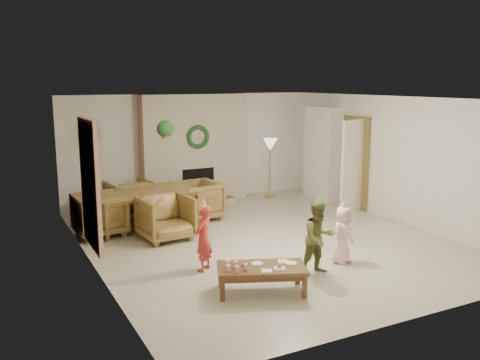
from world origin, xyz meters
TOP-DOWN VIEW (x-y plane):
  - floor at (0.00, 0.00)m, footprint 7.00×7.00m
  - ceiling at (0.00, 0.00)m, footprint 7.00×7.00m
  - wall_back at (0.00, 3.50)m, footprint 7.00×0.00m
  - wall_front at (0.00, -3.50)m, footprint 7.00×0.00m
  - wall_left at (-3.00, 0.00)m, footprint 0.00×7.00m
  - wall_right at (3.00, 0.00)m, footprint 0.00×7.00m
  - fireplace_mass at (0.00, 3.30)m, footprint 2.50×0.40m
  - fireplace_hearth at (0.00, 2.95)m, footprint 1.60×0.30m
  - fireplace_firebox at (0.00, 3.12)m, footprint 0.75×0.12m
  - fireplace_wreath at (0.00, 3.07)m, footprint 0.54×0.10m
  - floor_lamp_base at (1.84, 3.00)m, footprint 0.27×0.27m
  - floor_lamp_post at (1.84, 3.00)m, footprint 0.03×0.03m
  - floor_lamp_shade at (1.84, 3.00)m, footprint 0.34×0.34m
  - bookshelf_carcass at (2.84, 2.30)m, footprint 0.30×1.00m
  - bookshelf_shelf_a at (2.82, 2.30)m, footprint 0.30×0.92m
  - bookshelf_shelf_b at (2.82, 2.30)m, footprint 0.30×0.92m
  - bookshelf_shelf_c at (2.82, 2.30)m, footprint 0.30×0.92m
  - bookshelf_shelf_d at (2.82, 2.30)m, footprint 0.30×0.92m
  - books_row_lower at (2.80, 2.15)m, footprint 0.20×0.40m
  - books_row_mid at (2.80, 2.35)m, footprint 0.20×0.44m
  - books_row_upper at (2.80, 2.20)m, footprint 0.20×0.36m
  - door_frame at (2.96, 1.20)m, footprint 0.05×0.86m
  - door_leaf at (2.58, 0.82)m, footprint 0.77×0.32m
  - curtain_panel at (-2.96, 0.20)m, footprint 0.06×1.20m
  - dining_table at (-1.65, 1.73)m, footprint 2.14×1.34m
  - dining_chair_near at (-1.56, 0.84)m, footprint 0.93×0.95m
  - dining_chair_far at (-1.74, 2.62)m, footprint 0.93×0.95m
  - dining_chair_left at (-2.54, 1.64)m, footprint 0.95×0.93m
  - dining_chair_right at (-0.54, 1.85)m, footprint 0.95×0.93m
  - hanging_plant_cord at (-1.30, 1.50)m, footprint 0.01×0.01m
  - hanging_plant_pot at (-1.30, 1.50)m, footprint 0.16×0.16m
  - hanging_plant_foliage at (-1.30, 1.50)m, footprint 0.32×0.32m
  - coffee_table_top at (-1.19, -1.98)m, footprint 1.32×1.00m
  - coffee_table_apron at (-1.19, -1.98)m, footprint 1.20×0.88m
  - coffee_leg_fl at (-1.78, -2.00)m, footprint 0.08×0.08m
  - coffee_leg_fr at (-0.78, -2.41)m, footprint 0.08×0.08m
  - coffee_leg_bl at (-1.59, -1.55)m, footprint 0.08×0.08m
  - coffee_leg_br at (-0.60, -1.96)m, footprint 0.08×0.08m
  - cup_a at (-1.66, -1.93)m, footprint 0.08×0.08m
  - cup_b at (-1.59, -1.76)m, footprint 0.08×0.08m
  - cup_c at (-1.58, -2.01)m, footprint 0.08×0.08m
  - cup_d at (-1.51, -1.85)m, footprint 0.08×0.08m
  - cup_e at (-1.43, -2.00)m, footprint 0.08×0.08m
  - cup_f at (-1.36, -1.83)m, footprint 0.08×0.08m
  - plate_a at (-1.19, -1.86)m, footprint 0.21×0.21m
  - plate_b at (-1.01, -2.15)m, footprint 0.21×0.21m
  - plate_c at (-0.78, -2.05)m, footprint 0.21×0.21m
  - food_scoop at (-1.01, -2.15)m, footprint 0.08×0.08m
  - napkin_left at (-1.21, -2.15)m, footprint 0.18×0.18m
  - napkin_right at (-0.83, -1.95)m, footprint 0.18×0.18m
  - child_red at (-1.56, -0.88)m, footprint 0.43×0.42m
  - party_hat_red at (-1.56, -0.88)m, footprint 0.18×0.18m
  - child_plaid at (-0.11, -1.76)m, footprint 0.54×0.42m
  - party_hat_plaid at (-0.11, -1.76)m, footprint 0.17×0.17m
  - child_pink at (0.50, -1.55)m, footprint 0.51×0.43m
  - party_hat_pink at (0.50, -1.55)m, footprint 0.14×0.14m

SIDE VIEW (x-z plane):
  - floor at x=0.00m, z-range 0.00..0.00m
  - floor_lamp_base at x=1.84m, z-range 0.00..0.03m
  - fireplace_hearth at x=0.00m, z-range 0.00..0.12m
  - coffee_leg_fl at x=-1.78m, z-range 0.00..0.31m
  - coffee_leg_fr at x=-0.78m, z-range 0.00..0.31m
  - coffee_leg_bl at x=-1.59m, z-range 0.00..0.31m
  - coffee_leg_br at x=-0.60m, z-range 0.00..0.31m
  - coffee_table_apron at x=-1.19m, z-range 0.24..0.31m
  - coffee_table_top at x=-1.19m, z-range 0.31..0.36m
  - dining_table at x=-1.65m, z-range 0.00..0.72m
  - napkin_left at x=-1.21m, z-range 0.36..0.37m
  - napkin_right at x=-0.83m, z-range 0.36..0.37m
  - plate_a at x=-1.19m, z-range 0.36..0.37m
  - plate_b at x=-1.01m, z-range 0.36..0.37m
  - plate_c at x=-0.78m, z-range 0.36..0.37m
  - dining_chair_near at x=-1.56m, z-range 0.00..0.79m
  - dining_chair_far at x=-1.74m, z-range 0.00..0.79m
  - dining_chair_left at x=-2.54m, z-range 0.00..0.79m
  - dining_chair_right at x=-0.54m, z-range 0.00..0.79m
  - food_scoop at x=-1.01m, z-range 0.37..0.43m
  - cup_a at x=-1.66m, z-range 0.36..0.45m
  - cup_b at x=-1.59m, z-range 0.36..0.45m
  - cup_c at x=-1.58m, z-range 0.36..0.45m
  - cup_d at x=-1.51m, z-range 0.36..0.45m
  - cup_e at x=-1.43m, z-range 0.36..0.45m
  - cup_f at x=-1.36m, z-range 0.36..0.45m
  - fireplace_firebox at x=0.00m, z-range 0.07..0.82m
  - bookshelf_shelf_a at x=2.82m, z-range 0.43..0.47m
  - child_pink at x=0.50m, z-range 0.00..0.90m
  - child_red at x=-1.56m, z-range 0.00..1.00m
  - child_plaid at x=-0.11m, z-range 0.00..1.09m
  - books_row_lower at x=2.80m, z-range 0.47..0.71m
  - floor_lamp_post at x=1.84m, z-range 0.02..1.31m
  - bookshelf_shelf_b at x=2.82m, z-range 0.83..0.86m
  - party_hat_pink at x=0.50m, z-range 0.86..1.02m
  - books_row_mid at x=2.80m, z-range 0.87..1.11m
  - door_leaf at x=2.58m, z-range 0.00..2.00m
  - door_frame at x=2.96m, z-range 0.00..2.04m
  - party_hat_red at x=-1.56m, z-range 0.95..1.14m
  - bookshelf_carcass at x=2.84m, z-range 0.00..2.20m
  - party_hat_plaid at x=-0.11m, z-range 1.04..1.22m
  - wall_back at x=0.00m, z-range -2.25..4.75m
  - wall_front at x=0.00m, z-range -2.25..4.75m
  - wall_left at x=-3.00m, z-range -2.25..4.75m
  - wall_right at x=3.00m, z-range -2.25..4.75m
  - fireplace_mass at x=0.00m, z-range 0.00..2.50m
  - bookshelf_shelf_c at x=2.82m, z-range 1.24..1.26m
  - curtain_panel at x=-2.96m, z-range 0.25..2.25m
  - floor_lamp_shade at x=1.84m, z-range 1.14..1.42m
  - books_row_upper at x=2.80m, z-range 1.27..1.49m
  - fireplace_wreath at x=0.00m, z-range 1.28..1.82m
  - bookshelf_shelf_d at x=2.82m, z-range 1.64..1.66m
  - hanging_plant_pot at x=-1.30m, z-range 1.74..1.86m
  - hanging_plant_foliage at x=-1.30m, z-range 1.76..2.08m
  - hanging_plant_cord at x=-1.30m, z-range 1.80..2.50m
  - ceiling at x=0.00m, z-range 2.50..2.50m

